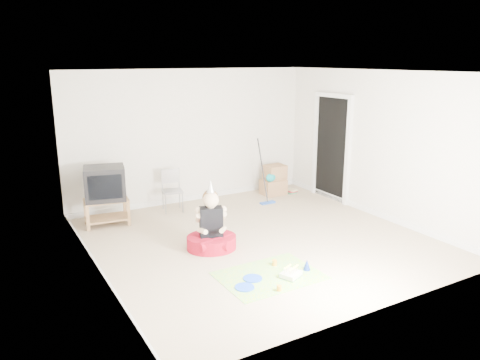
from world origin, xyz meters
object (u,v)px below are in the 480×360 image
crt_tv (105,183)px  folding_chair (172,191)px  cardboard_boxes (274,180)px  birthday_cake (291,275)px  tv_stand (107,210)px  seated_woman (211,234)px

crt_tv → folding_chair: (1.26, 0.14, -0.35)m
cardboard_boxes → birthday_cake: cardboard_boxes is taller
tv_stand → birthday_cake: (1.56, -3.22, -0.23)m
crt_tv → cardboard_boxes: crt_tv is taller
crt_tv → birthday_cake: 3.65m
folding_chair → seated_woman: seated_woman is taller
tv_stand → crt_tv: (0.00, -0.00, 0.47)m
tv_stand → folding_chair: size_ratio=0.98×
folding_chair → cardboard_boxes: bearing=-0.1°
cardboard_boxes → seated_woman: 3.15m
cardboard_boxes → seated_woman: seated_woman is taller
seated_woman → birthday_cake: seated_woman is taller
folding_chair → cardboard_boxes: size_ratio=1.28×
crt_tv → seated_woman: (1.09, -1.85, -0.51)m
tv_stand → birthday_cake: tv_stand is taller
cardboard_boxes → birthday_cake: bearing=-120.4°
cardboard_boxes → seated_woman: (-2.45, -1.98, -0.06)m
tv_stand → seated_woman: size_ratio=0.73×
folding_chair → birthday_cake: bearing=-84.9°
tv_stand → folding_chair: folding_chair is taller
folding_chair → cardboard_boxes: folding_chair is taller
tv_stand → cardboard_boxes: size_ratio=1.26×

